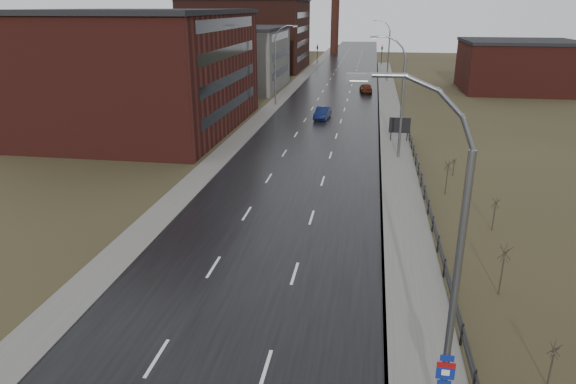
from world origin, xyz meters
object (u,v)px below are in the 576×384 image
(car_near, at_px, (323,113))
(car_far, at_px, (366,88))
(billboard, at_px, (400,126))
(streetlight_main, at_px, (446,274))

(car_near, height_order, car_far, car_far)
(billboard, distance_m, car_far, 33.45)
(streetlight_main, xyz_separation_m, car_far, (-3.46, 73.62, -5.25))
(streetlight_main, distance_m, car_far, 73.88)
(streetlight_main, bearing_deg, billboard, 89.11)
(billboard, bearing_deg, streetlight_main, -90.89)
(streetlight_main, height_order, billboard, streetlight_main)
(car_far, bearing_deg, billboard, 91.43)
(car_far, bearing_deg, streetlight_main, 87.09)
(streetlight_main, distance_m, car_near, 52.11)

